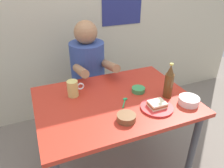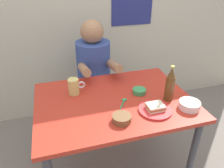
% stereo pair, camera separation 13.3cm
% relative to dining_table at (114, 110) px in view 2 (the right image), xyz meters
% --- Properties ---
extents(dining_table, '(1.10, 0.80, 0.74)m').
position_rel_dining_table_xyz_m(dining_table, '(0.00, 0.00, 0.00)').
color(dining_table, '#B72D1E').
rests_on(dining_table, ground).
extents(stool, '(0.34, 0.34, 0.45)m').
position_rel_dining_table_xyz_m(stool, '(-0.01, 0.63, -0.30)').
color(stool, '#4C4C51').
rests_on(stool, ground).
extents(person_seated, '(0.33, 0.56, 0.72)m').
position_rel_dining_table_xyz_m(person_seated, '(-0.01, 0.62, 0.12)').
color(person_seated, '#33478C').
rests_on(person_seated, stool).
extents(plate_orange, '(0.22, 0.22, 0.01)m').
position_rel_dining_table_xyz_m(plate_orange, '(0.22, -0.21, 0.10)').
color(plate_orange, red).
rests_on(plate_orange, dining_table).
extents(sandwich, '(0.11, 0.09, 0.04)m').
position_rel_dining_table_xyz_m(sandwich, '(0.22, -0.21, 0.13)').
color(sandwich, beige).
rests_on(sandwich, plate_orange).
extents(beer_mug, '(0.13, 0.08, 0.12)m').
position_rel_dining_table_xyz_m(beer_mug, '(-0.26, 0.16, 0.15)').
color(beer_mug, '#D1BC66').
rests_on(beer_mug, dining_table).
extents(beer_bottle, '(0.06, 0.06, 0.26)m').
position_rel_dining_table_xyz_m(beer_bottle, '(0.37, -0.11, 0.21)').
color(beer_bottle, '#593819').
rests_on(beer_bottle, dining_table).
extents(condiment_bowl_brown, '(0.12, 0.12, 0.04)m').
position_rel_dining_table_xyz_m(condiment_bowl_brown, '(-0.02, -0.25, 0.12)').
color(condiment_bowl_brown, brown).
rests_on(condiment_bowl_brown, dining_table).
extents(dip_bowl_green, '(0.10, 0.10, 0.03)m').
position_rel_dining_table_xyz_m(dip_bowl_green, '(0.21, 0.03, 0.11)').
color(dip_bowl_green, '#388C4C').
rests_on(dip_bowl_green, dining_table).
extents(rice_bowl_white, '(0.14, 0.14, 0.05)m').
position_rel_dining_table_xyz_m(rice_bowl_white, '(0.45, -0.24, 0.12)').
color(rice_bowl_white, silver).
rests_on(rice_bowl_white, dining_table).
extents(spoon, '(0.08, 0.11, 0.01)m').
position_rel_dining_table_xyz_m(spoon, '(0.06, -0.05, 0.10)').
color(spoon, '#26A559').
rests_on(spoon, dining_table).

